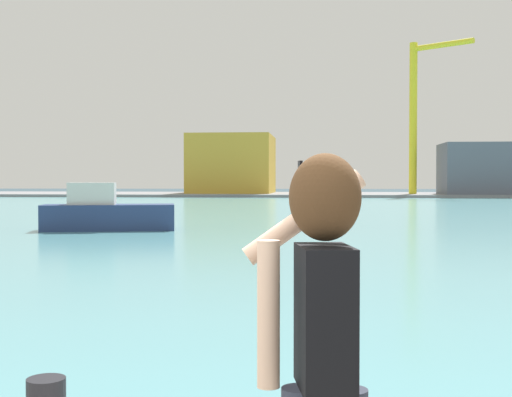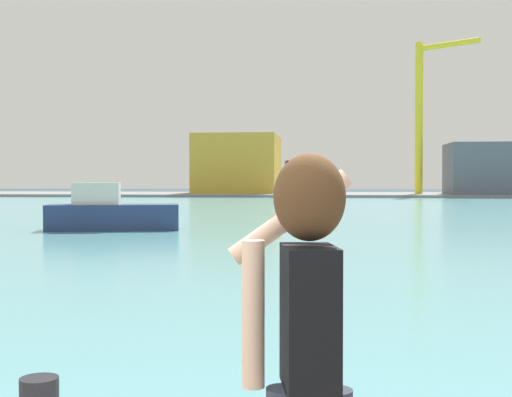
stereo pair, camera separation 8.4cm
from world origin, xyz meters
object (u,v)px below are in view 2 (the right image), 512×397
Objects in this scene: person_photographer at (306,326)px; port_crane at (424,106)px; warehouse_left at (238,164)px; boat_moored at (110,213)px.

person_photographer is 89.68m from port_crane.
port_crane is (24.56, -5.30, 7.25)m from warehouse_left.
person_photographer is 0.29× the size of boat_moored.
port_crane is at bearing -17.63° from person_photographer.
boat_moored is at bearing -87.58° from warehouse_left.
port_crane is (21.73, 61.42, 10.80)m from boat_moored.
person_photographer reaches higher than boat_moored.
boat_moored is at bearing -109.48° from port_crane.
boat_moored is 0.42× the size of warehouse_left.
person_photographer is 94.38m from warehouse_left.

